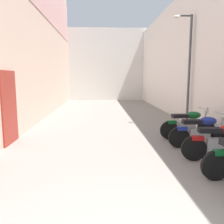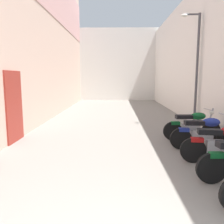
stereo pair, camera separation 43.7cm
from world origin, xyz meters
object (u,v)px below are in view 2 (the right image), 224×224
motorcycle_fourth (204,132)px  motorcycle_fifth (192,125)px  motorcycle_third (222,143)px  street_lamp (195,61)px

motorcycle_fourth → motorcycle_fifth: (-0.00, 1.01, 0.00)m
motorcycle_fourth → motorcycle_third: bearing=-90.0°
motorcycle_third → motorcycle_fourth: bearing=90.0°
street_lamp → motorcycle_fifth: bearing=-107.7°
motorcycle_third → motorcycle_fifth: size_ratio=1.00×
motorcycle_fourth → motorcycle_fifth: bearing=90.0°
motorcycle_fifth → street_lamp: street_lamp is taller
motorcycle_fourth → motorcycle_fifth: 1.01m
motorcycle_third → motorcycle_fifth: (0.00, 2.10, 0.00)m
motorcycle_third → street_lamp: 4.84m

